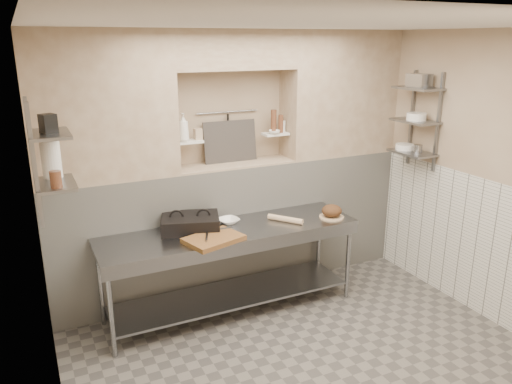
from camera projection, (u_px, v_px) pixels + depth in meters
floor at (316, 373)px, 4.29m from camera, size 4.00×3.90×0.10m
ceiling at (331, 17)px, 3.44m from camera, size 4.00×3.90×0.10m
wall_left at (37, 263)px, 3.02m from camera, size 0.10×3.90×2.80m
wall_right at (506, 183)px, 4.71m from camera, size 0.10×3.90×2.80m
wall_back at (225, 160)px, 5.59m from camera, size 4.00×0.10×2.80m
backwall_lower at (235, 226)px, 5.58m from camera, size 4.00×0.40×1.40m
alcove_sill at (234, 164)px, 5.37m from camera, size 1.30×0.40×0.02m
backwall_pillar_left at (102, 107)px, 4.63m from camera, size 1.35×0.40×1.40m
backwall_pillar_right at (339, 94)px, 5.72m from camera, size 1.35×0.40×1.40m
backwall_header at (233, 50)px, 5.03m from camera, size 1.30×0.40×0.40m
wainscot_left at (61, 359)px, 3.25m from camera, size 0.02×3.90×1.40m
wainscot_right at (491, 252)px, 4.89m from camera, size 0.02×3.90×1.40m
alcove_shelf_left at (189, 142)px, 5.08m from camera, size 0.28×0.16×0.02m
alcove_shelf_right at (275, 134)px, 5.50m from camera, size 0.28×0.16×0.02m
utensil_rail at (227, 112)px, 5.36m from camera, size 0.70×0.02×0.02m
hanging_steel at (228, 128)px, 5.40m from camera, size 0.02×0.02×0.30m
splash_panel at (230, 142)px, 5.39m from camera, size 0.60×0.08×0.45m
shelf_rail_left_a at (32, 156)px, 4.01m from camera, size 0.03×0.03×0.95m
shelf_rail_left_b at (35, 167)px, 3.67m from camera, size 0.03×0.03×0.95m
wall_shelf_left_lower at (55, 184)px, 3.96m from camera, size 0.30×0.50×0.02m
wall_shelf_left_upper at (49, 134)px, 3.84m from camera, size 0.30×0.50×0.03m
shelf_rail_right_a at (412, 118)px, 5.63m from camera, size 0.03×0.03×1.05m
shelf_rail_right_b at (438, 123)px, 5.28m from camera, size 0.03×0.03×1.05m
wall_shelf_right_lower at (412, 153)px, 5.50m from camera, size 0.30×0.50×0.02m
wall_shelf_right_mid at (415, 121)px, 5.40m from camera, size 0.30×0.50×0.02m
wall_shelf_right_upper at (418, 88)px, 5.30m from camera, size 0.30×0.50×0.03m
prep_table at (231, 254)px, 4.99m from camera, size 2.60×0.70×0.90m
panini_press at (190, 223)px, 4.88m from camera, size 0.65×0.55×0.15m
cutting_board at (214, 239)px, 4.63m from camera, size 0.59×0.49×0.05m
knife_blade at (219, 229)px, 4.80m from camera, size 0.29×0.05×0.01m
tongs at (207, 237)px, 4.60m from camera, size 0.11×0.22×0.02m
mixing_bowl at (229, 221)px, 5.08m from camera, size 0.24×0.24×0.05m
rolling_pin at (285, 219)px, 5.13m from camera, size 0.28×0.34×0.06m
bread_board at (332, 217)px, 5.25m from camera, size 0.26×0.26×0.01m
bread_loaf at (332, 211)px, 5.23m from camera, size 0.21×0.21×0.13m
bottle_soap at (183, 128)px, 4.98m from camera, size 0.12×0.12×0.28m
jar_alcove at (198, 134)px, 5.11m from camera, size 0.08×0.08×0.11m
bowl_alcove at (274, 132)px, 5.43m from camera, size 0.16×0.16×0.04m
condiment_a at (281, 124)px, 5.47m from camera, size 0.05×0.05×0.20m
condiment_b at (274, 121)px, 5.47m from camera, size 0.06×0.06×0.25m
condiment_c at (282, 126)px, 5.55m from camera, size 0.07×0.07×0.12m
jug_left at (51, 159)px, 4.05m from camera, size 0.15×0.15×0.31m
jar_left at (56, 179)px, 3.80m from camera, size 0.09×0.09×0.13m
box_left_upper at (48, 124)px, 3.78m from camera, size 0.14×0.14×0.15m
bowl_right at (405, 147)px, 5.60m from camera, size 0.20×0.20×0.06m
canister_right at (418, 149)px, 5.41m from camera, size 0.09×0.09×0.09m
bowl_right_mid at (416, 117)px, 5.37m from camera, size 0.21×0.21×0.08m
basket_right at (419, 80)px, 5.27m from camera, size 0.21×0.24×0.14m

